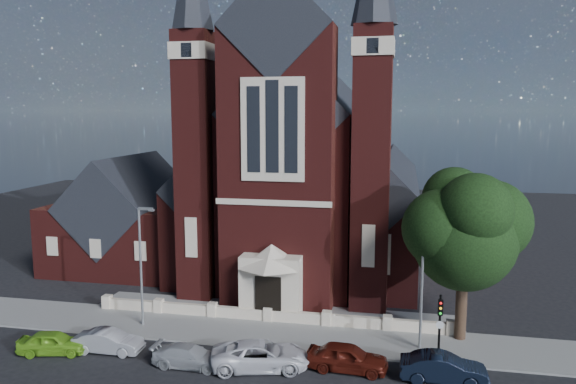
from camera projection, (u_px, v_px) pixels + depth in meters
name	position (u px, v px, depth m)	size (l,w,h in m)	color
ground	(293.00, 284.00, 46.48)	(120.00, 120.00, 0.00)	black
pavement_strip	(261.00, 333.00, 36.30)	(60.00, 5.00, 0.12)	gray
forecourt_paving	(275.00, 312.00, 40.18)	(26.00, 3.00, 0.14)	gray
forecourt_wall	(268.00, 322.00, 38.24)	(24.00, 0.40, 0.90)	beige
church	(309.00, 176.00, 52.99)	(20.01, 34.90, 29.20)	#4C1614
parish_hall	(130.00, 222.00, 52.03)	(12.00, 12.20, 10.24)	#4C1614
street_tree	(467.00, 233.00, 33.93)	(6.40, 6.60, 10.70)	black
street_lamp_left	(142.00, 260.00, 36.75)	(1.16, 0.22, 8.09)	gray
street_lamp_right	(424.00, 276.00, 33.12)	(1.16, 0.22, 8.09)	gray
traffic_signal	(440.00, 319.00, 31.71)	(0.28, 0.42, 4.00)	black
car_lime_van	(53.00, 343.00, 33.16)	(1.61, 4.01, 1.37)	#73B624
car_silver_a	(109.00, 341.00, 33.33)	(1.43, 4.11, 1.36)	gray
car_silver_b	(189.00, 356.00, 31.47)	(1.72, 4.24, 1.23)	#A8ACB0
car_white_suv	(261.00, 355.00, 31.24)	(2.54, 5.50, 1.53)	white
car_dark_red	(347.00, 357.00, 30.99)	(1.80, 4.49, 1.53)	#4D150D
car_navy	(444.00, 368.00, 29.69)	(1.59, 4.57, 1.50)	black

